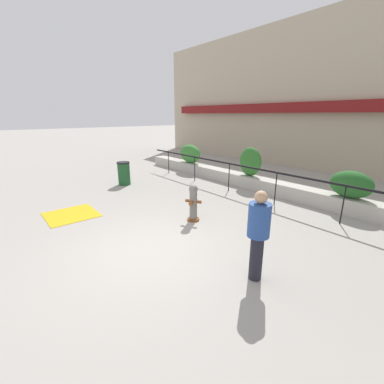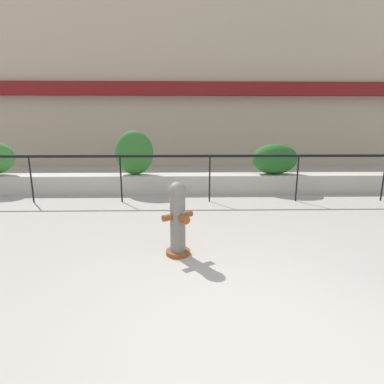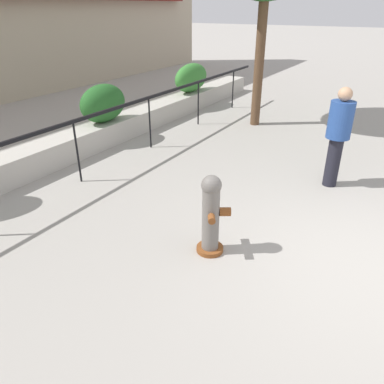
% 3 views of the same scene
% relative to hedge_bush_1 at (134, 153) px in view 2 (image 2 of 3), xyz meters
% --- Properties ---
extents(ground_plane, '(120.00, 120.00, 0.00)m').
position_rel_hedge_bush_1_xyz_m(ground_plane, '(1.98, -6.00, -1.10)').
color(ground_plane, '#9E9991').
extents(building_facade, '(30.00, 1.36, 8.00)m').
position_rel_hedge_bush_1_xyz_m(building_facade, '(1.98, 5.98, 2.89)').
color(building_facade, tan).
rests_on(building_facade, ground).
extents(planter_wall_low, '(18.00, 0.70, 0.50)m').
position_rel_hedge_bush_1_xyz_m(planter_wall_low, '(1.98, 0.00, -0.85)').
color(planter_wall_low, '#B7B2A8').
rests_on(planter_wall_low, ground).
extents(fence_railing_segment, '(15.00, 0.05, 1.15)m').
position_rel_hedge_bush_1_xyz_m(fence_railing_segment, '(1.98, -1.10, -0.08)').
color(fence_railing_segment, black).
rests_on(fence_railing_segment, ground).
extents(hedge_bush_1, '(1.04, 0.57, 1.20)m').
position_rel_hedge_bush_1_xyz_m(hedge_bush_1, '(0.00, 0.00, 0.00)').
color(hedge_bush_1, '#2D6B28').
rests_on(hedge_bush_1, planter_wall_low).
extents(hedge_bush_2, '(1.25, 0.70, 0.84)m').
position_rel_hedge_bush_1_xyz_m(hedge_bush_2, '(3.88, 0.00, -0.18)').
color(hedge_bush_2, '#235B23').
rests_on(hedge_bush_2, planter_wall_low).
extents(fire_hydrant, '(0.48, 0.48, 1.08)m').
position_rel_hedge_bush_1_xyz_m(fire_hydrant, '(1.29, -4.16, -0.55)').
color(fire_hydrant, brown).
rests_on(fire_hydrant, ground).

